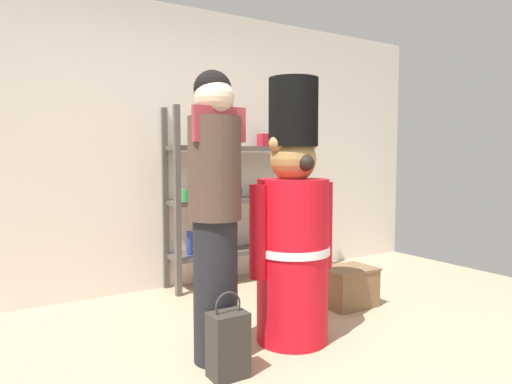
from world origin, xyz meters
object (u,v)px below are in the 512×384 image
at_px(merchandise_shelf, 237,196).
at_px(display_crate, 348,287).
at_px(teddy_bear_guard, 293,231).
at_px(person_shopper, 215,207).
at_px(shopping_bag, 228,344).

bearing_deg(merchandise_shelf, display_crate, -70.83).
relative_size(teddy_bear_guard, display_crate, 4.05).
bearing_deg(teddy_bear_guard, person_shopper, -179.32).
relative_size(merchandise_shelf, shopping_bag, 3.44).
height_order(person_shopper, display_crate, person_shopper).
distance_m(teddy_bear_guard, shopping_bag, 0.85).
distance_m(teddy_bear_guard, person_shopper, 0.60).
bearing_deg(display_crate, teddy_bear_guard, -157.87).
height_order(teddy_bear_guard, display_crate, teddy_bear_guard).
xyz_separation_m(merchandise_shelf, person_shopper, (-0.98, -1.47, 0.09)).
bearing_deg(shopping_bag, display_crate, 21.56).
bearing_deg(person_shopper, teddy_bear_guard, 0.68).
bearing_deg(person_shopper, display_crate, 13.70).
bearing_deg(shopping_bag, person_shopper, 80.59).
bearing_deg(person_shopper, merchandise_shelf, 56.25).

